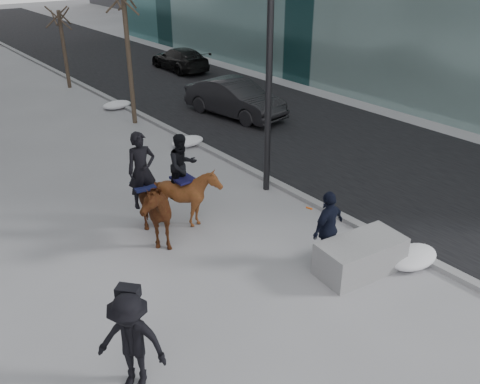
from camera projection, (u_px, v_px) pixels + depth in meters
ground at (274, 273)px, 11.10m from camera, size 120.00×120.00×0.00m
road at (243, 109)px, 22.04m from camera, size 8.00×90.00×0.01m
curb at (163, 126)px, 19.81m from camera, size 0.25×90.00×0.12m
planter at (360, 256)px, 10.99m from camera, size 2.01×1.17×0.77m
car_near at (235, 98)px, 20.83m from camera, size 2.29×4.71×1.49m
car_far at (180, 59)px, 28.43m from camera, size 1.91×4.39×1.26m
tree_near at (128, 50)px, 19.09m from camera, size 1.20×1.20×5.68m
tree_far at (64, 46)px, 24.40m from camera, size 1.20×1.20×4.06m
mounted_left at (147, 202)px, 11.93m from camera, size 1.28×2.21×2.69m
mounted_right at (186, 190)px, 12.60m from camera, size 1.27×1.42×2.39m
feeder at (328, 228)px, 11.10m from camera, size 1.08×0.94×1.75m
camera_crew at (131, 342)px, 7.93m from camera, size 1.23×1.28×1.75m
lamppost at (270, 9)px, 12.68m from camera, size 0.25×0.80×9.09m
snow_piles at (215, 155)px, 16.81m from camera, size 1.32×15.87×0.34m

